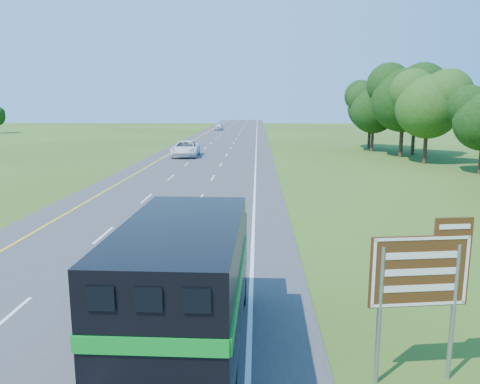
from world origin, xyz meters
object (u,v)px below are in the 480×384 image
(white_suv, at_px, (186,149))
(exit_sign, at_px, (421,278))
(far_car, at_px, (219,127))
(horse_truck, at_px, (188,285))

(white_suv, relative_size, exit_sign, 1.72)
(exit_sign, bearing_deg, white_suv, 97.18)
(white_suv, distance_m, far_car, 56.22)
(horse_truck, height_order, exit_sign, exit_sign)
(white_suv, distance_m, exit_sign, 47.83)
(horse_truck, distance_m, exit_sign, 5.44)
(far_car, height_order, exit_sign, exit_sign)
(horse_truck, relative_size, exit_sign, 2.15)
(far_car, bearing_deg, white_suv, -88.07)
(far_car, relative_size, exit_sign, 1.15)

